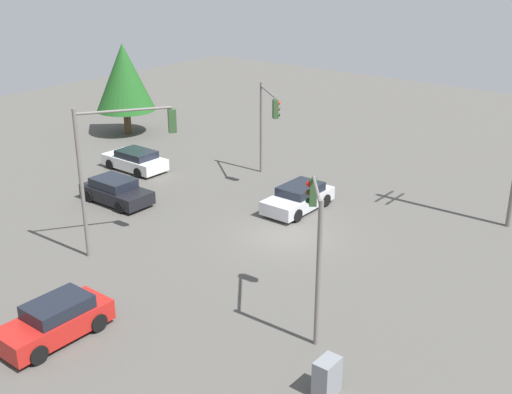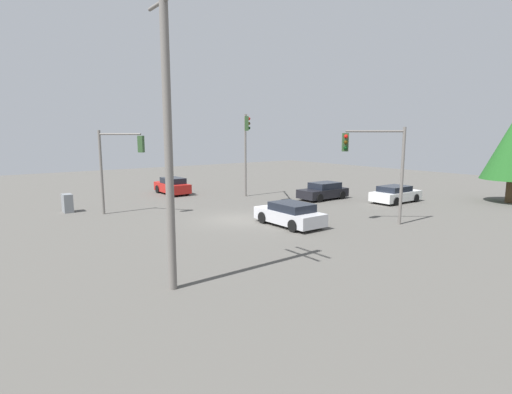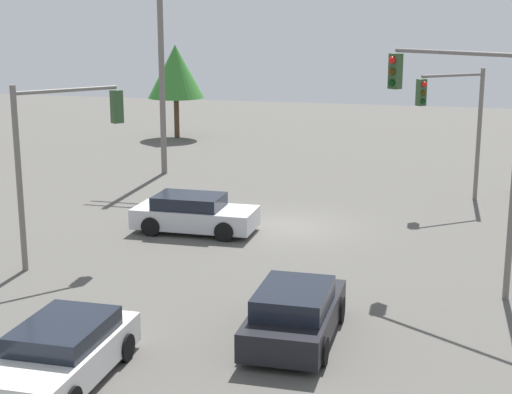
{
  "view_description": "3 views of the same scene",
  "coord_description": "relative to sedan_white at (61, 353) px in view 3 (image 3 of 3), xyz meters",
  "views": [
    {
      "loc": [
        23.35,
        16.66,
        13.29
      ],
      "look_at": [
        0.7,
        -1.38,
        1.95
      ],
      "focal_mm": 45.0,
      "sensor_mm": 36.0,
      "label": 1
    },
    {
      "loc": [
        -20.31,
        13.65,
        5.32
      ],
      "look_at": [
        -0.03,
        -1.46,
        1.29
      ],
      "focal_mm": 28.0,
      "sensor_mm": 36.0,
      "label": 2
    },
    {
      "loc": [
        5.79,
        -27.55,
        7.81
      ],
      "look_at": [
        -0.86,
        -1.6,
        1.44
      ],
      "focal_mm": 55.0,
      "sensor_mm": 36.0,
      "label": 3
    }
  ],
  "objects": [
    {
      "name": "sedan_silver",
      "position": [
        -1.05,
        11.91,
        0.03
      ],
      "size": [
        4.38,
        2.03,
        1.36
      ],
      "rotation": [
        0.0,
        0.0,
        -1.57
      ],
      "color": "silver",
      "rests_on": "ground_plane"
    },
    {
      "name": "traffic_signal_main",
      "position": [
        -3.83,
        7.62,
        3.27
      ],
      "size": [
        2.39,
        2.94,
        5.7
      ],
      "rotation": [
        0.0,
        0.0,
        0.9
      ],
      "color": "slate",
      "rests_on": "ground_plane"
    },
    {
      "name": "utility_pole_tall",
      "position": [
        -5.88,
        21.56,
        5.16
      ],
      "size": [
        2.2,
        0.28,
        10.99
      ],
      "color": "slate",
      "rests_on": "ground_plane"
    },
    {
      "name": "sedan_dark",
      "position": [
        4.42,
        3.42,
        0.03
      ],
      "size": [
        2.01,
        4.21,
        1.38
      ],
      "color": "black",
      "rests_on": "ground_plane"
    },
    {
      "name": "traffic_signal_aux",
      "position": [
        7.89,
        18.83,
        3.14
      ],
      "size": [
        2.67,
        2.21,
        5.54
      ],
      "rotation": [
        0.0,
        0.0,
        3.81
      ],
      "color": "slate",
      "rests_on": "ground_plane"
    },
    {
      "name": "traffic_signal_cross",
      "position": [
        8.21,
        8.47,
        4.11
      ],
      "size": [
        3.77,
        2.62,
        6.93
      ],
      "rotation": [
        0.0,
        0.0,
        2.55
      ],
      "color": "slate",
      "rests_on": "ground_plane"
    },
    {
      "name": "sedan_white",
      "position": [
        0.0,
        0.0,
        0.0
      ],
      "size": [
        2.03,
        4.28,
        1.3
      ],
      "rotation": [
        0.0,
        0.0,
        3.14
      ],
      "color": "silver",
      "rests_on": "ground_plane"
    },
    {
      "name": "tree_corner",
      "position": [
        -9.14,
        32.34,
        3.5
      ],
      "size": [
        3.51,
        3.51,
        5.8
      ],
      "color": "#4C3823",
      "rests_on": "ground_plane"
    },
    {
      "name": "ground_plane",
      "position": [
        2.14,
        13.47,
        -0.64
      ],
      "size": [
        80.0,
        80.0,
        0.0
      ],
      "primitive_type": "plane",
      "color": "#54514C"
    }
  ]
}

